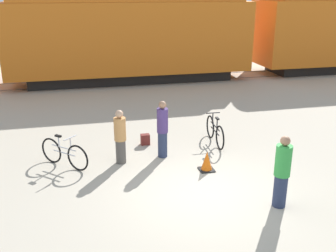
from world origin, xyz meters
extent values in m
plane|color=#B2A893|center=(0.00, 0.00, 0.00)|extent=(80.00, 80.00, 0.00)
cube|color=black|center=(0.00, 12.46, 0.28)|extent=(10.39, 2.33, 0.55)
cube|color=orange|center=(0.00, 12.46, 2.30)|extent=(12.37, 3.11, 3.50)
cylinder|color=orange|center=(0.00, 12.46, 4.05)|extent=(11.38, 2.96, 2.96)
cube|color=#4C4238|center=(0.00, 11.74, 0.01)|extent=(51.46, 0.07, 0.01)
cube|color=#4C4238|center=(0.00, 13.18, 0.01)|extent=(51.46, 0.07, 0.01)
torus|color=black|center=(-2.94, 1.91, 0.37)|extent=(0.57, 0.56, 0.75)
torus|color=black|center=(-3.66, 2.61, 0.37)|extent=(0.57, 0.56, 0.75)
cylinder|color=silver|center=(-3.30, 2.26, 0.56)|extent=(0.66, 0.64, 0.04)
cylinder|color=silver|center=(-3.30, 2.26, 0.41)|extent=(0.60, 0.58, 0.04)
cylinder|color=silver|center=(-3.42, 2.38, 0.72)|extent=(0.04, 0.04, 0.31)
cube|color=black|center=(-3.42, 2.38, 0.88)|extent=(0.20, 0.20, 0.05)
cylinder|color=silver|center=(-3.10, 2.06, 0.74)|extent=(0.04, 0.04, 0.35)
cylinder|color=silver|center=(-3.10, 2.06, 0.91)|extent=(0.34, 0.35, 0.03)
torus|color=black|center=(1.37, 3.47, 0.38)|extent=(0.08, 0.76, 0.76)
torus|color=black|center=(1.33, 2.45, 0.38)|extent=(0.08, 0.76, 0.76)
cylinder|color=black|center=(1.35, 2.96, 0.58)|extent=(0.07, 0.90, 0.04)
cylinder|color=black|center=(1.35, 2.96, 0.42)|extent=(0.07, 0.82, 0.04)
cylinder|color=black|center=(1.35, 2.78, 0.74)|extent=(0.04, 0.04, 0.32)
cube|color=black|center=(1.35, 2.78, 0.90)|extent=(0.09, 0.20, 0.05)
cylinder|color=black|center=(1.36, 3.24, 0.75)|extent=(0.04, 0.04, 0.36)
cylinder|color=black|center=(1.36, 3.24, 0.93)|extent=(0.46, 0.05, 0.03)
cylinder|color=#514C47|center=(-1.74, 2.16, 0.34)|extent=(0.29, 0.29, 0.69)
cylinder|color=tan|center=(-1.74, 2.16, 1.02)|extent=(0.34, 0.34, 0.66)
sphere|color=tan|center=(-1.74, 2.16, 1.46)|extent=(0.22, 0.22, 0.22)
cylinder|color=#283351|center=(1.51, -1.00, 0.39)|extent=(0.30, 0.30, 0.77)
cylinder|color=green|center=(1.51, -1.00, 1.13)|extent=(0.36, 0.36, 0.72)
sphere|color=#A37556|center=(1.51, -1.00, 1.60)|extent=(0.22, 0.22, 0.22)
cylinder|color=#283351|center=(-0.50, 2.31, 0.38)|extent=(0.28, 0.28, 0.77)
cylinder|color=#473370|center=(-0.50, 2.31, 1.12)|extent=(0.32, 0.32, 0.71)
sphere|color=#A37556|center=(-0.50, 2.31, 1.59)|extent=(0.22, 0.22, 0.22)
cube|color=maroon|center=(-0.83, 3.36, 0.17)|extent=(0.28, 0.20, 0.34)
cube|color=black|center=(0.48, 1.14, 0.01)|extent=(0.40, 0.40, 0.03)
cone|color=orange|center=(0.48, 1.14, 0.28)|extent=(0.32, 0.32, 0.55)
camera|label=1|loc=(-2.75, -8.12, 4.74)|focal=42.00mm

